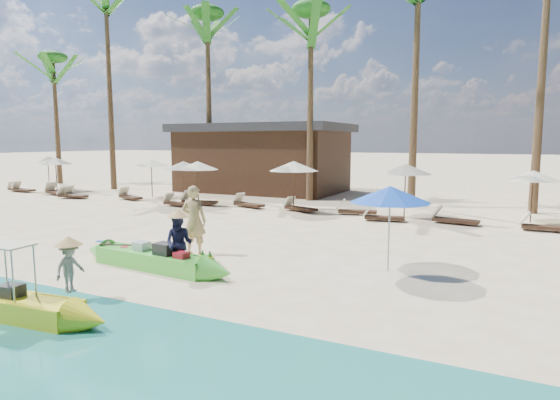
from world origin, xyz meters
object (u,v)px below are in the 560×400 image
at_px(yellow_canoe, 3,304).
at_px(tourist, 194,220).
at_px(green_canoe, 152,259).
at_px(blue_umbrella, 390,194).

distance_m(yellow_canoe, tourist, 5.47).
distance_m(green_canoe, yellow_canoe, 3.77).
bearing_deg(yellow_canoe, green_canoe, 80.80).
distance_m(yellow_canoe, blue_umbrella, 8.56).
relative_size(green_canoe, yellow_canoe, 1.05).
bearing_deg(blue_umbrella, yellow_canoe, -132.93).
bearing_deg(tourist, yellow_canoe, 75.85).
relative_size(yellow_canoe, blue_umbrella, 2.47).
bearing_deg(yellow_canoe, tourist, 80.82).
bearing_deg(tourist, blue_umbrella, 177.52).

